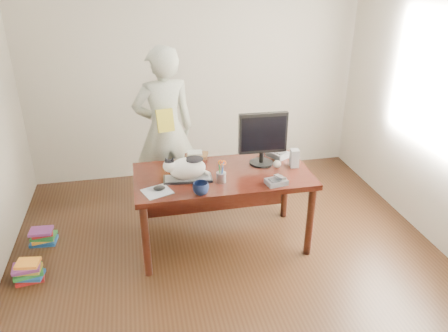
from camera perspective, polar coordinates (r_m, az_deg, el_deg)
room at (r=3.19m, az=2.04°, el=3.94°), size 4.50×4.50×4.50m
desk at (r=4.10m, az=-0.37°, el=-2.36°), size 1.60×0.80×0.75m
keyboard at (r=3.86m, az=-4.75°, el=-1.66°), size 0.44×0.20×0.03m
cat at (r=3.81m, az=-5.01°, el=-0.20°), size 0.42×0.23×0.24m
monitor at (r=4.04m, az=5.09°, el=3.91°), size 0.46×0.23×0.51m
pen_cup at (r=3.79m, az=-0.37°, el=-1.33°), size 0.11×0.11×0.21m
mousepad at (r=3.71m, az=-8.72°, el=-3.31°), size 0.28×0.27×0.01m
mouse at (r=3.71m, az=-8.45°, el=-2.86°), size 0.12×0.10×0.04m
coffee_mug at (r=3.61m, az=-3.05°, el=-2.94°), size 0.17×0.17×0.11m
phone at (r=3.80m, az=6.89°, el=-1.97°), size 0.19×0.17×0.08m
speaker at (r=4.12m, az=9.17°, el=1.03°), size 0.08×0.09×0.17m
baseball at (r=4.10m, az=6.94°, el=0.26°), size 0.07×0.07×0.07m
book_stack at (r=4.23m, az=-3.66°, el=1.25°), size 0.25×0.21×0.08m
calculator at (r=4.33m, az=7.01°, el=1.59°), size 0.23×0.24×0.06m
person at (r=4.65m, az=-7.76°, el=4.69°), size 0.71×0.53×1.77m
held_book at (r=4.43m, az=-7.69°, el=5.91°), size 0.18×0.13×0.23m
book_pile_a at (r=4.21m, az=-24.16°, el=-12.44°), size 0.27×0.22×0.18m
book_pile_b at (r=4.65m, az=-22.58°, el=-8.48°), size 0.26×0.20×0.15m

